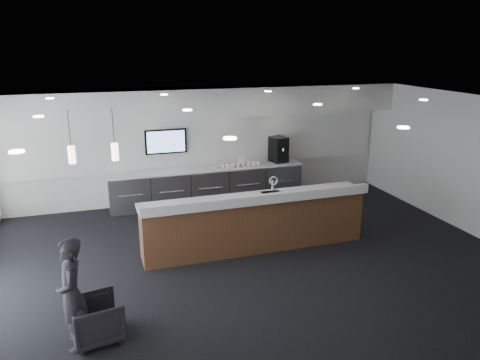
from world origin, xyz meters
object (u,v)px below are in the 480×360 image
object	(u,v)px
service_counter	(255,222)
lounge_guest	(72,294)
coffee_machine	(278,149)
armchair	(97,319)

from	to	relation	value
service_counter	lounge_guest	bearing A→B (deg)	-147.27
service_counter	coffee_machine	distance (m)	3.62
service_counter	coffee_machine	size ratio (longest dim) A/B	6.85
service_counter	lounge_guest	xyz separation A→B (m)	(-3.43, -2.27, 0.22)
armchair	lounge_guest	size ratio (longest dim) A/B	0.43
armchair	lounge_guest	world-z (taller)	lounge_guest
coffee_machine	armchair	bearing A→B (deg)	-146.35
service_counter	armchair	xyz separation A→B (m)	(-3.14, -2.20, -0.26)
service_counter	lounge_guest	size ratio (longest dim) A/B	2.91
lounge_guest	coffee_machine	bearing A→B (deg)	133.25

